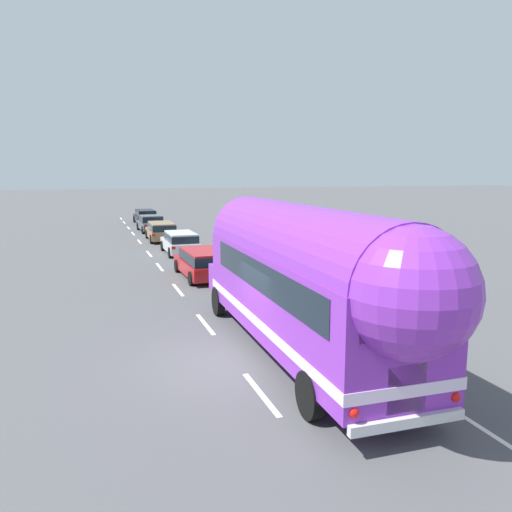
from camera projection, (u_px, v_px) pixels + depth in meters
name	position (u px, v px, depth m)	size (l,w,h in m)	color
ground_plane	(235.00, 362.00, 13.48)	(300.00, 300.00, 0.00)	#4C4C4F
lane_markings	(211.00, 268.00, 26.70)	(3.73, 80.00, 0.01)	silver
painted_bus	(306.00, 276.00, 13.21)	(2.74, 12.54, 4.12)	purple
car_lead	(203.00, 262.00, 24.00)	(2.03, 4.72, 1.37)	#A5191E
car_second	(180.00, 241.00, 31.10)	(1.89, 4.45, 1.37)	silver
car_third	(161.00, 230.00, 37.11)	(1.98, 4.58, 1.37)	olive
car_fourth	(151.00, 223.00, 43.10)	(2.09, 4.60, 1.37)	#474C51
car_fifth	(145.00, 216.00, 49.57)	(1.97, 4.72, 1.37)	black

